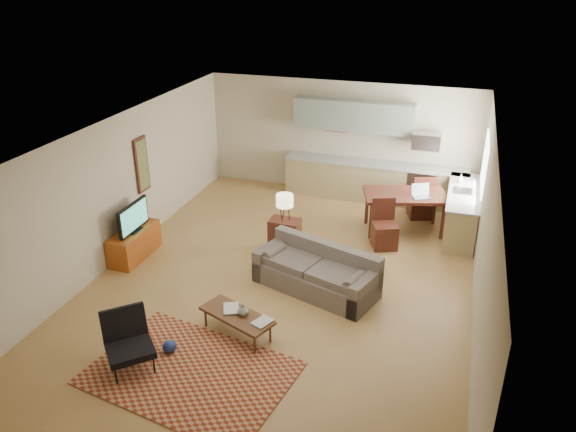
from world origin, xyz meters
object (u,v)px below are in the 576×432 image
(coffee_table, at_px, (237,324))
(dining_table, at_px, (404,212))
(console_table, at_px, (285,236))
(sofa, at_px, (316,270))
(tv_credenza, at_px, (134,244))
(armchair, at_px, (129,344))

(coffee_table, height_order, dining_table, dining_table)
(console_table, xyz_separation_m, dining_table, (2.10, 1.61, 0.09))
(console_table, relative_size, dining_table, 0.40)
(console_table, distance_m, dining_table, 2.64)
(sofa, distance_m, tv_credenza, 3.63)
(sofa, xyz_separation_m, console_table, (-0.94, 1.17, -0.05))
(armchair, bearing_deg, coffee_table, 3.33)
(console_table, bearing_deg, armchair, -103.57)
(sofa, distance_m, console_table, 1.50)
(sofa, bearing_deg, console_table, 147.30)
(armchair, bearing_deg, tv_credenza, 77.32)
(coffee_table, bearing_deg, tv_credenza, 171.14)
(sofa, relative_size, armchair, 2.71)
(tv_credenza, bearing_deg, armchair, -59.40)
(console_table, bearing_deg, sofa, -50.72)
(tv_credenza, bearing_deg, coffee_table, -30.86)
(armchair, bearing_deg, dining_table, 17.63)
(sofa, height_order, console_table, sofa)
(tv_credenza, height_order, console_table, console_table)
(coffee_table, height_order, tv_credenza, tv_credenza)
(armchair, height_order, console_table, armchair)
(sofa, relative_size, console_table, 3.30)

